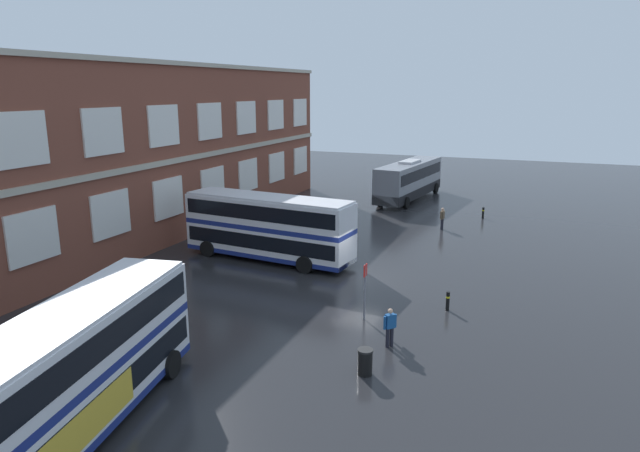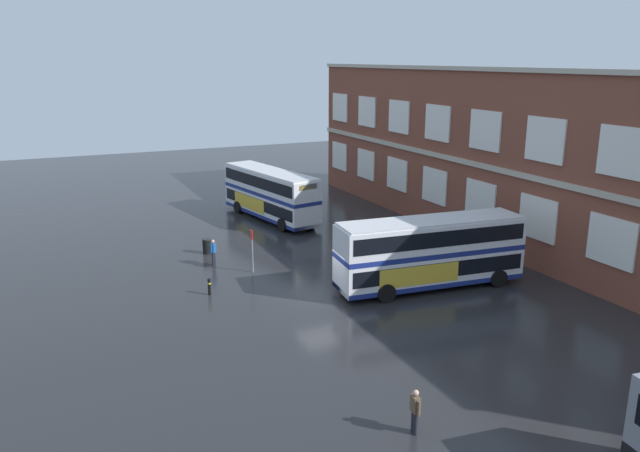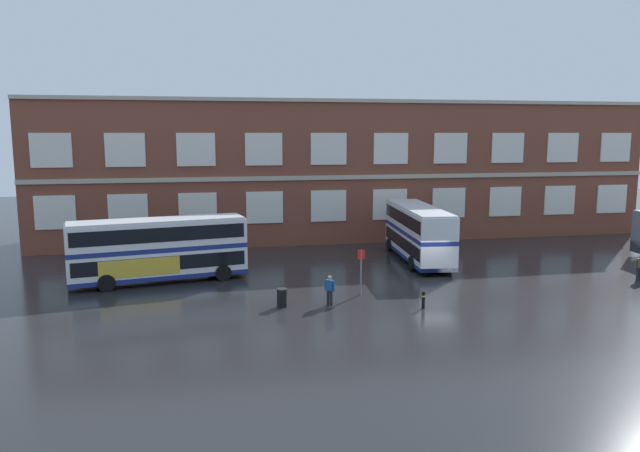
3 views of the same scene
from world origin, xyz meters
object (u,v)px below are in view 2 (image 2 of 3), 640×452
(double_decker_near, at_px, (270,193))
(bus_stand_flag, at_px, (252,247))
(second_passenger, at_px, (415,410))
(waiting_passenger, at_px, (213,251))
(safety_bollard_west, at_px, (209,286))
(station_litter_bin, at_px, (207,246))
(double_decker_middle, at_px, (430,252))

(double_decker_near, relative_size, bus_stand_flag, 4.18)
(second_passenger, relative_size, bus_stand_flag, 0.63)
(waiting_passenger, distance_m, safety_bollard_west, 5.16)
(double_decker_near, xyz_separation_m, waiting_passenger, (9.55, -7.44, -1.22))
(safety_bollard_west, bearing_deg, double_decker_near, 148.00)
(double_decker_near, relative_size, station_litter_bin, 10.96)
(bus_stand_flag, xyz_separation_m, station_litter_bin, (-4.94, -1.60, -1.12))
(double_decker_middle, bearing_deg, second_passenger, -36.38)
(double_decker_middle, relative_size, station_litter_bin, 10.87)
(double_decker_near, bearing_deg, safety_bollard_west, -32.00)
(station_litter_bin, bearing_deg, bus_stand_flag, 18.00)
(waiting_passenger, relative_size, second_passenger, 1.00)
(waiting_passenger, bearing_deg, double_decker_near, 142.09)
(second_passenger, bearing_deg, double_decker_middle, 143.62)
(double_decker_middle, relative_size, safety_bollard_west, 11.79)
(bus_stand_flag, distance_m, station_litter_bin, 5.31)
(double_decker_near, height_order, waiting_passenger, double_decker_near)
(safety_bollard_west, bearing_deg, waiting_passenger, 162.05)
(waiting_passenger, distance_m, station_litter_bin, 2.67)
(second_passenger, bearing_deg, waiting_passenger, -175.75)
(station_litter_bin, bearing_deg, safety_bollard_west, -13.63)
(double_decker_middle, xyz_separation_m, safety_bollard_west, (-4.15, -11.88, -1.66))
(waiting_passenger, relative_size, safety_bollard_west, 1.79)
(double_decker_near, relative_size, waiting_passenger, 6.64)
(double_decker_near, distance_m, bus_stand_flag, 13.12)
(double_decker_middle, relative_size, waiting_passenger, 6.59)
(double_decker_near, xyz_separation_m, second_passenger, (30.46, -5.89, -1.22))
(double_decker_middle, relative_size, bus_stand_flag, 4.15)
(double_decker_near, relative_size, second_passenger, 6.64)
(double_decker_near, xyz_separation_m, bus_stand_flag, (11.86, -5.60, -0.51))
(waiting_passenger, distance_m, bus_stand_flag, 3.03)
(waiting_passenger, relative_size, bus_stand_flag, 0.63)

